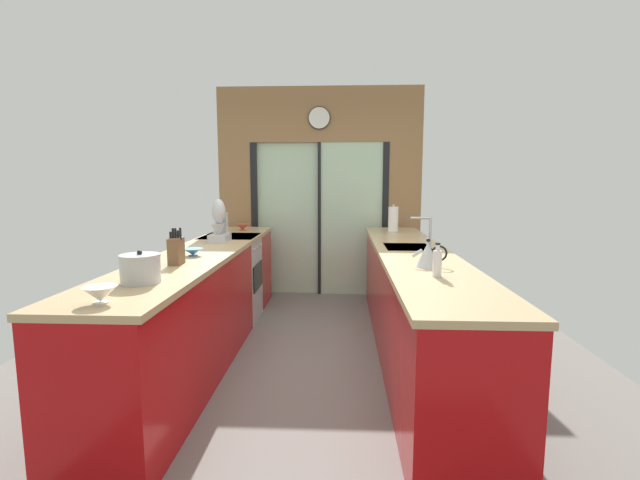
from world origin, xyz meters
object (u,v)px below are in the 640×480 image
knife_block (176,251)px  soap_bottle (437,263)px  stand_mixer (219,226)px  mixing_bowl_near (100,294)px  mixing_bowl_far (242,227)px  kettle (428,254)px  oven_range (231,278)px  stock_pot (140,268)px  mixing_bowl_mid (193,252)px  paper_towel_roll (393,220)px

knife_block → soap_bottle: (1.78, -0.32, -0.01)m
stand_mixer → knife_block: bearing=-90.0°
mixing_bowl_near → knife_block: bearing=90.0°
mixing_bowl_far → kettle: kettle is taller
oven_range → soap_bottle: soap_bottle is taller
stock_pot → soap_bottle: soap_bottle is taller
oven_range → mixing_bowl_near: (0.02, -2.65, 0.51)m
stand_mixer → stock_pot: bearing=-90.0°
oven_range → stand_mixer: size_ratio=2.19×
oven_range → knife_block: knife_block is taller
knife_block → soap_bottle: knife_block is taller
mixing_bowl_mid → mixing_bowl_far: bearing=90.0°
mixing_bowl_mid → soap_bottle: 1.91m
mixing_bowl_near → paper_towel_roll: (1.78, 3.11, 0.10)m
mixing_bowl_far → paper_towel_roll: size_ratio=0.54×
mixing_bowl_mid → paper_towel_roll: size_ratio=0.51×
mixing_bowl_mid → stock_pot: size_ratio=0.69×
paper_towel_roll → soap_bottle: bearing=-90.0°
oven_range → soap_bottle: size_ratio=4.29×
stand_mixer → paper_towel_roll: stand_mixer is taller
mixing_bowl_mid → stock_pot: stock_pot is taller
mixing_bowl_near → mixing_bowl_mid: size_ratio=1.02×
kettle → oven_range: bearing=137.5°
mixing_bowl_mid → mixing_bowl_far: mixing_bowl_far is taller
mixing_bowl_near → kettle: (1.78, 1.00, 0.04)m
knife_block → paper_towel_roll: (1.78, 2.09, 0.04)m
knife_block → kettle: 1.78m
oven_range → mixing_bowl_far: size_ratio=5.35×
mixing_bowl_far → soap_bottle: bearing=-54.3°
soap_bottle → mixing_bowl_mid: bearing=159.1°
mixing_bowl_mid → stand_mixer: bearing=90.0°
mixing_bowl_near → stock_pot: size_ratio=0.71×
mixing_bowl_near → mixing_bowl_far: mixing_bowl_near is taller
kettle → mixing_bowl_far: bearing=129.4°
oven_range → kettle: bearing=-42.5°
mixing_bowl_mid → mixing_bowl_far: 1.80m
mixing_bowl_mid → knife_block: knife_block is taller
mixing_bowl_far → kettle: bearing=-50.6°
oven_range → stand_mixer: (0.02, -0.48, 0.63)m
oven_range → kettle: 2.50m
knife_block → stand_mixer: stand_mixer is taller
kettle → knife_block: bearing=179.4°
mixing_bowl_far → kettle: 2.81m
mixing_bowl_near → mixing_bowl_mid: mixing_bowl_near is taller
stand_mixer → kettle: size_ratio=1.70×
mixing_bowl_far → stock_pot: size_ratio=0.74×
mixing_bowl_mid → kettle: (1.78, -0.37, 0.06)m
mixing_bowl_near → oven_range: bearing=90.4°
mixing_bowl_far → soap_bottle: (1.78, -2.48, 0.05)m
mixing_bowl_near → stock_pot: stock_pot is taller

